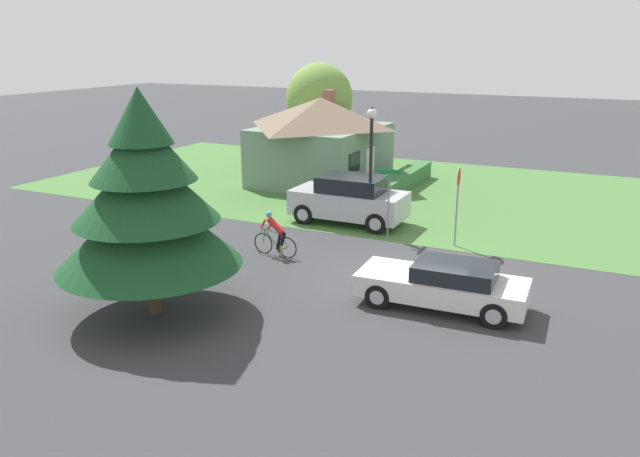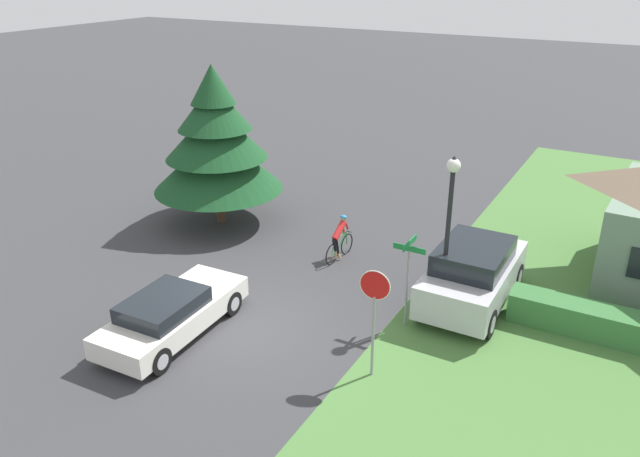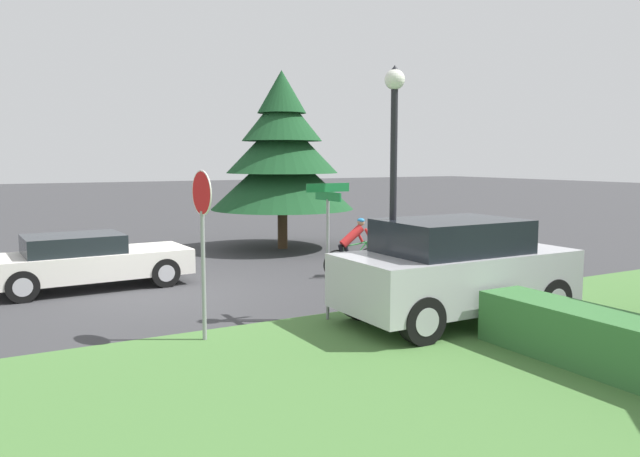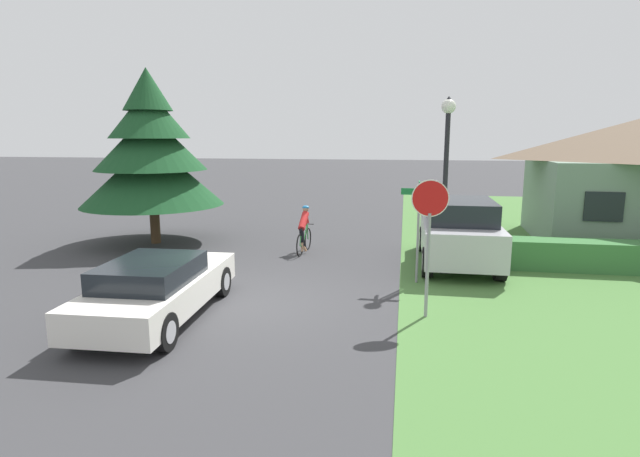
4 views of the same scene
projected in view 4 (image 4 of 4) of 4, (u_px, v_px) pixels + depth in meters
The scene contains 9 objects.
ground_plane at pixel (250, 304), 11.08m from camera, with size 140.00×140.00×0.00m, color #38383A.
cottage_house at pixel (636, 179), 17.18m from camera, with size 7.11×6.14×4.52m.
sedan_left_lane at pixel (158, 288), 10.09m from camera, with size 1.95×4.58×1.28m.
cyclist at pixel (304, 231), 15.83m from camera, with size 0.44×1.70×1.52m.
parked_suv_right at pixel (459, 232), 14.32m from camera, with size 2.13×4.49×1.91m.
stop_sign at pixel (429, 221), 9.94m from camera, with size 0.74×0.09×2.84m.
street_lamp at pixel (446, 156), 12.98m from camera, with size 0.37×0.37×4.69m.
street_name_sign at pixel (419, 213), 12.39m from camera, with size 0.90×0.90×2.57m.
conifer_tall_near at pixel (151, 153), 16.90m from camera, with size 4.77×4.77×5.92m.
Camera 4 is at (3.30, -10.18, 3.68)m, focal length 28.00 mm.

